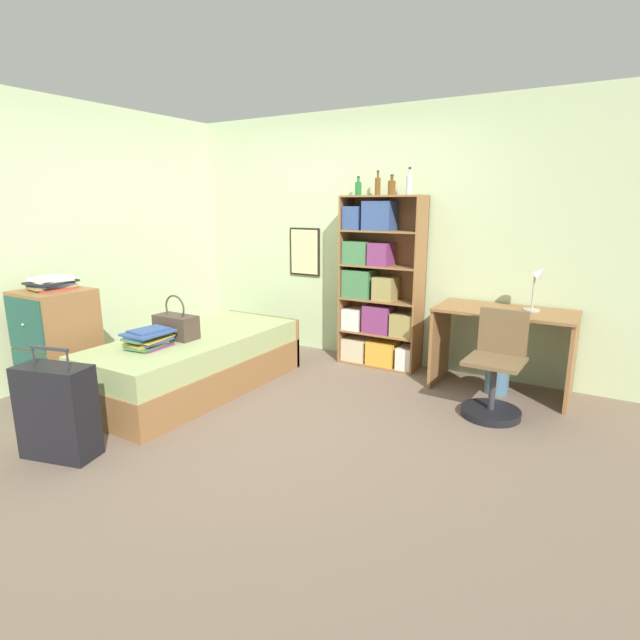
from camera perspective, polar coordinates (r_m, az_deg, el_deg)
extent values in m
plane|color=#756051|center=(4.35, -7.78, -9.31)|extent=(14.00, 14.00, 0.00)
cube|color=beige|center=(5.47, 3.18, 9.43)|extent=(10.00, 0.06, 2.60)
cube|color=black|center=(5.72, -1.74, 7.80)|extent=(0.39, 0.02, 0.53)
cube|color=beige|center=(5.71, -1.81, 7.79)|extent=(0.35, 0.01, 0.49)
cube|color=beige|center=(5.49, -24.63, 8.28)|extent=(0.06, 10.00, 2.60)
cube|color=olive|center=(4.70, -13.93, -5.94)|extent=(0.91, 2.03, 0.30)
cube|color=#9EAD70|center=(4.63, -14.10, -2.99)|extent=(0.88, 2.00, 0.21)
cube|color=olive|center=(5.39, -6.56, -2.03)|extent=(0.91, 0.04, 0.50)
cube|color=#47382D|center=(4.54, -16.12, -0.75)|extent=(0.39, 0.19, 0.20)
torus|color=#47382D|center=(4.50, -16.26, 1.35)|extent=(0.23, 0.02, 0.23)
cube|color=#7A336B|center=(4.35, -18.91, -2.84)|extent=(0.30, 0.30, 0.01)
cube|color=#427A4C|center=(4.34, -19.00, -2.72)|extent=(0.27, 0.36, 0.01)
cube|color=gold|center=(4.35, -19.23, -2.48)|extent=(0.26, 0.30, 0.02)
cube|color=#334C84|center=(4.34, -18.78, -2.20)|extent=(0.26, 0.30, 0.02)
cube|color=gold|center=(4.34, -18.81, -1.99)|extent=(0.30, 0.36, 0.01)
cube|color=#427A4C|center=(4.34, -19.22, -1.81)|extent=(0.21, 0.36, 0.02)
cube|color=#334C84|center=(4.33, -19.06, -1.57)|extent=(0.23, 0.36, 0.02)
cube|color=#334C84|center=(4.32, -19.03, -1.37)|extent=(0.30, 0.36, 0.02)
cube|color=#334C84|center=(4.33, -18.96, -1.10)|extent=(0.24, 0.31, 0.02)
cube|color=black|center=(3.77, -27.82, -9.27)|extent=(0.53, 0.35, 0.63)
cylinder|color=#2D2D33|center=(3.75, -29.93, -3.57)|extent=(0.01, 0.01, 0.12)
cylinder|color=#2D2D33|center=(3.56, -26.89, -4.03)|extent=(0.01, 0.01, 0.12)
cube|color=#2D2D33|center=(3.64, -28.55, -2.89)|extent=(0.29, 0.10, 0.02)
cube|color=olive|center=(4.89, -27.72, -2.41)|extent=(0.55, 0.51, 0.94)
cube|color=#1E4C42|center=(4.82, -30.08, -5.66)|extent=(0.51, 0.01, 0.43)
sphere|color=#B2A893|center=(4.82, -30.20, -5.70)|extent=(0.02, 0.02, 0.02)
cube|color=#1E4C42|center=(4.71, -30.70, -0.45)|extent=(0.51, 0.01, 0.43)
sphere|color=#B2A893|center=(4.71, -30.83, -0.48)|extent=(0.02, 0.02, 0.02)
cube|color=#B2382D|center=(4.82, -28.21, 3.18)|extent=(0.31, 0.33, 0.01)
cube|color=#99894C|center=(4.84, -28.25, 3.41)|extent=(0.27, 0.38, 0.02)
cube|color=#334C84|center=(4.83, -28.41, 3.63)|extent=(0.28, 0.29, 0.02)
cube|color=#232328|center=(4.83, -28.36, 3.86)|extent=(0.33, 0.37, 0.02)
cube|color=beige|center=(4.81, -28.36, 4.00)|extent=(0.28, 0.32, 0.01)
cube|color=silver|center=(4.80, -28.31, 4.14)|extent=(0.24, 0.32, 0.01)
cube|color=silver|center=(4.82, -28.43, 4.32)|extent=(0.27, 0.30, 0.01)
cube|color=olive|center=(5.30, 2.95, 4.59)|extent=(0.02, 0.31, 1.73)
cube|color=olive|center=(4.97, 11.30, 3.79)|extent=(0.02, 0.31, 1.73)
cube|color=olive|center=(5.26, 7.68, 4.43)|extent=(0.83, 0.01, 1.73)
cube|color=olive|center=(5.32, 6.74, -4.95)|extent=(0.80, 0.31, 0.02)
cube|color=olive|center=(5.22, 6.84, -1.43)|extent=(0.80, 0.31, 0.02)
cube|color=olive|center=(5.15, 6.94, 2.31)|extent=(0.80, 0.31, 0.02)
cube|color=olive|center=(5.10, 7.05, 6.14)|extent=(0.80, 0.31, 0.02)
cube|color=olive|center=(5.06, 7.16, 10.04)|extent=(0.80, 0.31, 0.02)
cube|color=olive|center=(5.06, 7.27, 13.86)|extent=(0.80, 0.31, 0.02)
cube|color=beige|center=(5.38, 4.18, -3.31)|extent=(0.26, 0.23, 0.23)
cube|color=gold|center=(5.25, 7.18, -3.73)|extent=(0.30, 0.23, 0.24)
cube|color=silver|center=(5.16, 9.85, -4.24)|extent=(0.16, 0.23, 0.22)
cube|color=silver|center=(5.30, 3.97, 0.17)|extent=(0.20, 0.23, 0.22)
cube|color=#7A336B|center=(5.18, 6.75, 0.14)|extent=(0.28, 0.23, 0.28)
cube|color=#99894C|center=(5.08, 9.60, -0.53)|extent=(0.23, 0.23, 0.23)
cube|color=#427A4C|center=(5.21, 4.53, 4.19)|extent=(0.30, 0.23, 0.29)
cube|color=#99894C|center=(5.09, 7.51, 3.61)|extent=(0.21, 0.23, 0.23)
cube|color=#427A4C|center=(5.18, 4.41, 7.70)|extent=(0.27, 0.23, 0.23)
cube|color=#7A336B|center=(5.07, 7.01, 7.49)|extent=(0.21, 0.23, 0.23)
cube|color=#334C84|center=(5.17, 4.04, 11.56)|extent=(0.18, 0.23, 0.23)
cube|color=#334C84|center=(5.06, 6.84, 11.74)|extent=(0.30, 0.23, 0.28)
cylinder|color=#1E6B2D|center=(5.22, 4.39, 14.72)|extent=(0.07, 0.07, 0.13)
cylinder|color=#1E6B2D|center=(5.23, 4.41, 15.67)|extent=(0.03, 0.03, 0.04)
cylinder|color=#232328|center=(5.23, 4.42, 15.98)|extent=(0.03, 0.03, 0.02)
cylinder|color=brown|center=(5.12, 6.61, 14.90)|extent=(0.06, 0.06, 0.17)
cylinder|color=brown|center=(5.12, 6.64, 16.12)|extent=(0.02, 0.02, 0.05)
cylinder|color=#232328|center=(5.13, 6.66, 16.52)|extent=(0.03, 0.03, 0.02)
cylinder|color=brown|center=(5.02, 8.19, 14.71)|extent=(0.07, 0.07, 0.13)
cylinder|color=brown|center=(5.02, 8.23, 15.72)|extent=(0.03, 0.03, 0.04)
cylinder|color=#232328|center=(5.02, 8.24, 16.05)|extent=(0.03, 0.03, 0.02)
cylinder|color=#B7BCC1|center=(4.95, 10.16, 14.91)|extent=(0.06, 0.06, 0.18)
cylinder|color=#B7BCC1|center=(4.95, 10.22, 16.27)|extent=(0.02, 0.02, 0.06)
cylinder|color=#232328|center=(4.96, 10.24, 16.71)|extent=(0.03, 0.03, 0.02)
cube|color=olive|center=(4.64, 20.41, 0.98)|extent=(1.17, 0.60, 0.02)
cube|color=olive|center=(4.86, 13.52, -2.61)|extent=(0.03, 0.56, 0.73)
cube|color=olive|center=(4.67, 26.86, -4.35)|extent=(0.03, 0.56, 0.73)
cylinder|color=#ADA89E|center=(4.66, 23.02, 1.06)|extent=(0.14, 0.14, 0.02)
cylinder|color=#ADA89E|center=(4.64, 23.19, 2.98)|extent=(0.02, 0.02, 0.30)
cone|color=#ADA89E|center=(4.61, 23.89, 5.07)|extent=(0.15, 0.12, 0.15)
cylinder|color=black|center=(4.27, 18.90, -9.96)|extent=(0.46, 0.46, 0.06)
cylinder|color=#333338|center=(4.20, 19.10, -7.55)|extent=(0.05, 0.05, 0.44)
cube|color=brown|center=(4.13, 19.34, -4.47)|extent=(0.44, 0.44, 0.03)
cube|color=brown|center=(4.26, 20.19, -1.24)|extent=(0.38, 0.05, 0.37)
cylinder|color=slate|center=(4.75, 19.58, -6.27)|extent=(0.20, 0.20, 0.28)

